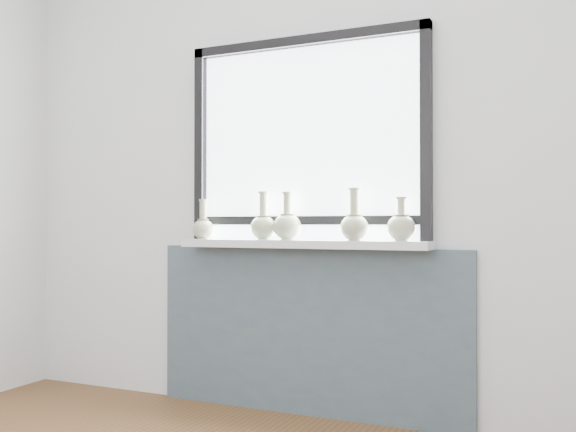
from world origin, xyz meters
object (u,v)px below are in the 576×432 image
at_px(vase_a, 203,227).
at_px(vase_c, 287,225).
at_px(vase_d, 354,224).
at_px(vase_b, 263,225).
at_px(vase_e, 401,226).
at_px(windowsill, 301,244).

bearing_deg(vase_a, vase_c, 3.92).
height_order(vase_a, vase_d, vase_d).
distance_m(vase_a, vase_d, 0.85).
bearing_deg(vase_c, vase_b, 178.04).
xyz_separation_m(vase_b, vase_d, (0.51, -0.03, 0.00)).
height_order(vase_b, vase_e, vase_b).
relative_size(windowsill, vase_a, 6.13).
relative_size(vase_d, vase_e, 1.22).
bearing_deg(vase_d, vase_e, 7.41).
bearing_deg(vase_e, vase_d, -172.59).
bearing_deg(vase_b, vase_c, -1.96).
height_order(vase_c, vase_d, vase_d).
distance_m(windowsill, vase_a, 0.57).
relative_size(vase_a, vase_e, 1.02).
distance_m(vase_a, vase_c, 0.48).
xyz_separation_m(vase_c, vase_d, (0.37, -0.03, 0.00)).
distance_m(vase_a, vase_b, 0.34).
distance_m(vase_b, vase_e, 0.73).
bearing_deg(vase_b, vase_d, -3.54).
bearing_deg(vase_e, windowsill, -179.37).
xyz_separation_m(vase_b, vase_e, (0.73, -0.00, -0.01)).
distance_m(vase_b, vase_c, 0.14).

